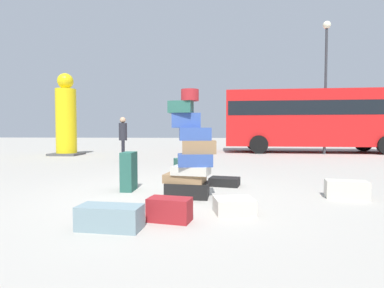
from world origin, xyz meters
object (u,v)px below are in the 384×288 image
(suitcase_cream_white_trunk, at_px, (234,206))
(person_tourist_with_camera, at_px, (195,135))
(suitcase_tower, at_px, (190,156))
(yellow_dummy_statue, at_px, (66,119))
(suitcase_black_foreground_near, at_px, (225,182))
(lamp_post, at_px, (326,68))
(suitcase_teal_foreground_far, at_px, (180,170))
(suitcase_cream_behind_tower, at_px, (346,189))
(suitcase_maroon_upright_blue, at_px, (170,209))
(suitcase_teal_left_side, at_px, (129,171))
(parked_bus, at_px, (315,117))
(suitcase_slate_right_side, at_px, (110,217))
(person_bearded_onlooker, at_px, (123,135))

(suitcase_cream_white_trunk, height_order, person_tourist_with_camera, person_tourist_with_camera)
(suitcase_tower, bearing_deg, yellow_dummy_statue, 127.61)
(suitcase_black_foreground_near, xyz_separation_m, lamp_post, (5.06, 8.81, 4.02))
(suitcase_teal_foreground_far, bearing_deg, suitcase_cream_behind_tower, -47.11)
(suitcase_teal_foreground_far, xyz_separation_m, suitcase_maroon_upright_blue, (0.22, -3.01, -0.11))
(person_tourist_with_camera, distance_m, lamp_post, 8.55)
(suitcase_tower, bearing_deg, person_tourist_with_camera, 93.04)
(suitcase_tower, xyz_separation_m, lamp_post, (5.68, 9.94, 3.39))
(suitcase_black_foreground_near, height_order, person_tourist_with_camera, person_tourist_with_camera)
(suitcase_teal_foreground_far, relative_size, suitcase_black_foreground_near, 0.85)
(suitcase_teal_left_side, bearing_deg, suitcase_tower, -21.71)
(suitcase_tower, relative_size, yellow_dummy_statue, 0.49)
(person_tourist_with_camera, height_order, yellow_dummy_statue, yellow_dummy_statue)
(suitcase_black_foreground_near, bearing_deg, suitcase_cream_white_trunk, -75.55)
(suitcase_maroon_upright_blue, relative_size, yellow_dummy_statue, 0.14)
(suitcase_teal_left_side, bearing_deg, suitcase_cream_behind_tower, -5.10)
(suitcase_tower, distance_m, suitcase_black_foreground_near, 1.44)
(suitcase_black_foreground_near, relative_size, parked_bus, 0.07)
(suitcase_slate_right_side, bearing_deg, suitcase_cream_behind_tower, 33.62)
(lamp_post, bearing_deg, suitcase_cream_white_trunk, -114.57)
(suitcase_black_foreground_near, distance_m, suitcase_cream_white_trunk, 2.09)
(suitcase_cream_white_trunk, relative_size, parked_bus, 0.06)
(person_bearded_onlooker, height_order, parked_bus, parked_bus)
(person_bearded_onlooker, distance_m, parked_bus, 10.03)
(suitcase_black_foreground_near, relative_size, person_tourist_with_camera, 0.36)
(suitcase_maroon_upright_blue, distance_m, suitcase_cream_white_trunk, 0.94)
(suitcase_cream_behind_tower, height_order, lamp_post, lamp_post)
(suitcase_cream_behind_tower, relative_size, parked_bus, 0.07)
(suitcase_black_foreground_near, bearing_deg, suitcase_slate_right_side, -103.38)
(suitcase_teal_left_side, bearing_deg, suitcase_black_foreground_near, 19.48)
(suitcase_teal_foreground_far, bearing_deg, suitcase_tower, -98.05)
(suitcase_tower, distance_m, suitcase_cream_white_trunk, 1.33)
(suitcase_maroon_upright_blue, height_order, lamp_post, lamp_post)
(suitcase_black_foreground_near, distance_m, lamp_post, 10.93)
(suitcase_slate_right_side, relative_size, suitcase_cream_white_trunk, 1.39)
(suitcase_maroon_upright_blue, bearing_deg, person_tourist_with_camera, 102.10)
(suitcase_teal_foreground_far, height_order, suitcase_black_foreground_near, suitcase_teal_foreground_far)
(suitcase_black_foreground_near, height_order, suitcase_maroon_upright_blue, suitcase_maroon_upright_blue)
(suitcase_black_foreground_near, xyz_separation_m, suitcase_cream_white_trunk, (0.07, -2.09, 0.02))
(suitcase_tower, height_order, suitcase_maroon_upright_blue, suitcase_tower)
(suitcase_cream_behind_tower, bearing_deg, parked_bus, 86.42)
(suitcase_cream_behind_tower, height_order, suitcase_maroon_upright_blue, suitcase_cream_behind_tower)
(person_bearded_onlooker, height_order, lamp_post, lamp_post)
(suitcase_tower, distance_m, parked_bus, 12.44)
(suitcase_cream_behind_tower, relative_size, suitcase_cream_white_trunk, 1.24)
(suitcase_slate_right_side, bearing_deg, suitcase_cream_white_trunk, 33.34)
(suitcase_cream_behind_tower, xyz_separation_m, person_tourist_with_camera, (-2.89, 4.48, 0.85))
(parked_bus, bearing_deg, suitcase_slate_right_side, -114.11)
(suitcase_slate_right_side, relative_size, suitcase_maroon_upright_blue, 1.38)
(suitcase_tower, relative_size, person_bearded_onlooker, 1.13)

